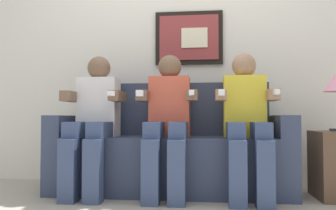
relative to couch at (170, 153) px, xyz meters
The scene contains 6 objects.
ground_plane 0.45m from the couch, 90.00° to the right, with size 5.60×5.60×0.00m, color #9E9384.
back_wall_assembly 1.08m from the couch, 89.51° to the left, with size 4.31×0.10×2.60m.
couch is the anchor object (origin of this frame).
person_on_left 0.68m from the couch, 164.23° to the right, with size 0.46×0.56×1.11m.
person_in_middle 0.34m from the couch, 90.02° to the right, with size 0.46×0.56×1.11m.
person_on_right 0.68m from the couch, 15.80° to the right, with size 0.46×0.56×1.11m.
Camera 1 is at (0.30, -2.52, 0.60)m, focal length 37.29 mm.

